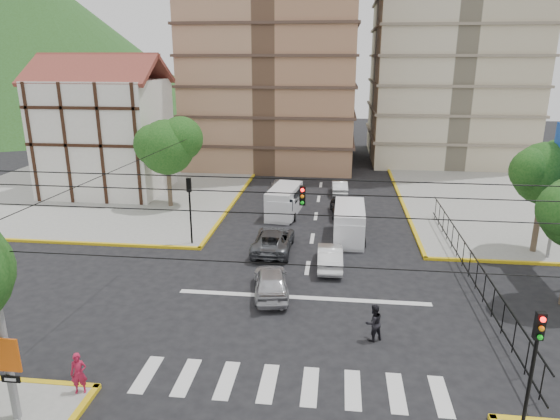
# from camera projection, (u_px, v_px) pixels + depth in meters

# --- Properties ---
(ground) EXTENTS (160.00, 160.00, 0.00)m
(ground) POSITION_uv_depth(u_px,v_px,m) (301.00, 309.00, 24.58)
(ground) COLOR black
(ground) RESTS_ON ground
(sidewalk_nw) EXTENTS (26.00, 26.00, 0.15)m
(sidewalk_nw) POSITION_uv_depth(u_px,v_px,m) (101.00, 191.00, 45.77)
(sidewalk_nw) COLOR gray
(sidewalk_nw) RESTS_ON ground
(sidewalk_ne) EXTENTS (26.00, 26.00, 0.15)m
(sidewalk_ne) POSITION_uv_depth(u_px,v_px,m) (560.00, 206.00, 41.30)
(sidewalk_ne) COLOR gray
(sidewalk_ne) RESTS_ON ground
(crosswalk_stripes) EXTENTS (12.00, 2.40, 0.01)m
(crosswalk_stripes) POSITION_uv_depth(u_px,v_px,m) (289.00, 385.00, 18.89)
(crosswalk_stripes) COLOR silver
(crosswalk_stripes) RESTS_ON ground
(stop_line) EXTENTS (13.00, 0.40, 0.01)m
(stop_line) POSITION_uv_depth(u_px,v_px,m) (303.00, 297.00, 25.72)
(stop_line) COLOR silver
(stop_line) RESTS_ON ground
(tudor_building) EXTENTS (10.80, 8.05, 12.23)m
(tudor_building) POSITION_uv_depth(u_px,v_px,m) (105.00, 135.00, 44.13)
(tudor_building) COLOR silver
(tudor_building) RESTS_ON ground
(distant_hill) EXTENTS (70.00, 70.00, 28.00)m
(distant_hill) POSITION_uv_depth(u_px,v_px,m) (37.00, 45.00, 93.03)
(distant_hill) COLOR #284D19
(distant_hill) RESTS_ON ground
(park_fence) EXTENTS (0.10, 22.50, 1.66)m
(park_fence) POSITION_uv_depth(u_px,v_px,m) (468.00, 279.00, 27.85)
(park_fence) COLOR black
(park_fence) RESTS_ON ground
(tree_park_c) EXTENTS (4.65, 3.80, 7.25)m
(tree_park_c) POSITION_uv_depth(u_px,v_px,m) (547.00, 171.00, 29.99)
(tree_park_c) COLOR #473828
(tree_park_c) RESTS_ON ground
(tree_tudor) EXTENTS (5.39, 4.40, 7.43)m
(tree_tudor) POSITION_uv_depth(u_px,v_px,m) (168.00, 144.00, 39.57)
(tree_tudor) COLOR #473828
(tree_tudor) RESTS_ON ground
(traffic_light_se) EXTENTS (0.28, 0.22, 4.40)m
(traffic_light_se) POSITION_uv_depth(u_px,v_px,m) (535.00, 354.00, 15.39)
(traffic_light_se) COLOR black
(traffic_light_se) RESTS_ON ground
(traffic_light_nw) EXTENTS (0.28, 0.22, 4.40)m
(traffic_light_nw) POSITION_uv_depth(u_px,v_px,m) (190.00, 200.00, 31.94)
(traffic_light_nw) COLOR black
(traffic_light_nw) RESTS_ON ground
(traffic_light_hanging) EXTENTS (18.00, 9.12, 0.92)m
(traffic_light_hanging) POSITION_uv_depth(u_px,v_px,m) (299.00, 206.00, 20.91)
(traffic_light_hanging) COLOR black
(traffic_light_hanging) RESTS_ON ground
(district_sign) EXTENTS (0.90, 0.12, 3.20)m
(district_sign) POSITION_uv_depth(u_px,v_px,m) (8.00, 363.00, 16.07)
(district_sign) COLOR slate
(district_sign) RESTS_ON ground
(van_right_lane) EXTENTS (2.13, 5.06, 2.27)m
(van_right_lane) POSITION_uv_depth(u_px,v_px,m) (349.00, 224.00, 33.49)
(van_right_lane) COLOR silver
(van_right_lane) RESTS_ON ground
(van_left_lane) EXTENTS (2.53, 5.13, 2.22)m
(van_left_lane) POSITION_uv_depth(u_px,v_px,m) (284.00, 203.00, 38.60)
(van_left_lane) COLOR silver
(van_left_lane) RESTS_ON ground
(car_silver_front_left) EXTENTS (2.48, 4.61, 1.49)m
(car_silver_front_left) POSITION_uv_depth(u_px,v_px,m) (271.00, 281.00, 25.84)
(car_silver_front_left) COLOR #B7B7BC
(car_silver_front_left) RESTS_ON ground
(car_white_front_right) EXTENTS (1.57, 4.15, 1.35)m
(car_white_front_right) POSITION_uv_depth(u_px,v_px,m) (330.00, 256.00, 29.25)
(car_white_front_right) COLOR white
(car_white_front_right) RESTS_ON ground
(car_grey_mid_left) EXTENTS (2.39, 5.13, 1.42)m
(car_grey_mid_left) POSITION_uv_depth(u_px,v_px,m) (273.00, 240.00, 31.73)
(car_grey_mid_left) COLOR #525459
(car_grey_mid_left) RESTS_ON ground
(car_silver_rear_left) EXTENTS (2.20, 5.23, 1.51)m
(car_silver_rear_left) POSITION_uv_depth(u_px,v_px,m) (282.00, 188.00, 44.27)
(car_silver_rear_left) COLOR #A9A9AE
(car_silver_rear_left) RESTS_ON ground
(car_darkgrey_mid_right) EXTENTS (2.19, 4.62, 1.53)m
(car_darkgrey_mid_right) POSITION_uv_depth(u_px,v_px,m) (343.00, 206.00, 38.84)
(car_darkgrey_mid_right) COLOR #252527
(car_darkgrey_mid_right) RESTS_ON ground
(car_white_rear_right) EXTENTS (1.53, 3.90, 1.26)m
(car_white_rear_right) POSITION_uv_depth(u_px,v_px,m) (339.00, 187.00, 44.88)
(car_white_rear_right) COLOR white
(car_white_rear_right) RESTS_ON ground
(pedestrian_sw_corner) EXTENTS (0.66, 0.53, 1.59)m
(pedestrian_sw_corner) POSITION_uv_depth(u_px,v_px,m) (79.00, 373.00, 18.02)
(pedestrian_sw_corner) COLOR #A61938
(pedestrian_sw_corner) RESTS_ON sidewalk_sw
(pedestrian_crosswalk) EXTENTS (1.04, 0.97, 1.69)m
(pedestrian_crosswalk) POSITION_uv_depth(u_px,v_px,m) (374.00, 323.00, 21.64)
(pedestrian_crosswalk) COLOR black
(pedestrian_crosswalk) RESTS_ON ground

